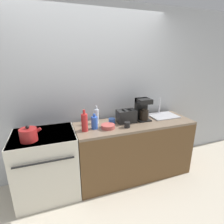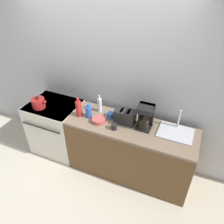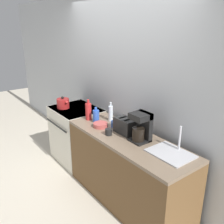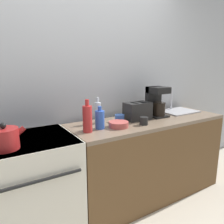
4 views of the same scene
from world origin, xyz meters
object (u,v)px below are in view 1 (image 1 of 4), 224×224
Objects in this scene: stove at (47,164)px; cup_black at (127,125)px; coffee_maker at (143,109)px; bottle_red at (85,122)px; kettle at (29,135)px; cup_blue at (112,121)px; bottle_clear at (97,116)px; bottle_blue at (94,123)px; bowl at (108,126)px; toaster at (126,116)px.

cup_black is at bearing -8.33° from stove.
bottle_red is (-0.93, -0.13, -0.05)m from coffee_maker.
kettle reaches higher than cup_blue.
bottle_clear is at bearing 10.32° from stove.
bottle_blue is at bearing -4.54° from stove.
bottle_red is (-0.14, -0.03, 0.03)m from bottle_blue.
kettle is 1.29× the size of bowl.
cup_blue is at bearing 2.77° from stove.
bottle_blue is at bearing 6.40° from kettle.
toaster reaches higher than stove.
bottle_blue is 2.57× the size of cup_black.
bowl is (0.10, -0.24, -0.08)m from bottle_clear.
bowl is (0.18, -0.05, -0.06)m from bottle_blue.
bottle_clear is (-0.71, 0.09, -0.06)m from coffee_maker.
toaster is at bearing 22.39° from bowl.
cup_black is (0.15, -0.21, -0.00)m from cup_blue.
bottle_blue is at bearing 166.04° from cup_black.
toaster is 0.22m from cup_black.
coffee_maker is at bearing 7.01° from bottle_blue.
bottle_clear is (0.08, 0.19, 0.02)m from bottle_blue.
cup_black is (0.44, -0.11, -0.05)m from bottle_blue.
bottle_blue is 0.31m from cup_blue.
coffee_maker reaches higher than bowl.
bowl is (-0.26, 0.06, -0.01)m from cup_black.
stove is 0.78m from bottle_red.
cup_blue is 0.26m from cup_black.
toaster reaches higher than cup_black.
stove is 0.85m from bottle_blue.
bottle_clear is 0.91× the size of bottle_red.
coffee_maker reaches higher than bottle_clear.
bottle_red is (-0.22, -0.22, 0.01)m from bottle_clear.
cup_black is at bearing -39.80° from bottle_clear.
coffee_maker is 4.13× the size of cup_black.
coffee_maker reaches higher than kettle.
stove is 1.58m from coffee_maker.
coffee_maker is 0.72m from bottle_clear.
bowl is (-0.11, -0.15, -0.01)m from cup_blue.
cup_black is at bearing -54.07° from cup_blue.
coffee_maker is 1.61× the size of bottle_blue.
kettle is 0.72× the size of coffee_maker.
bottle_red reaches higher than cup_blue.
stove is at bearing 175.46° from bottle_blue.
bowl is at bearing -67.92° from bottle_clear.
coffee_maker is 0.94m from bottle_red.
bottle_red is 0.33m from bowl.
toaster is 0.23m from cup_blue.
stove is 4.74× the size of bowl.
cup_black is 0.27m from bowl.
bottle_red is 0.59m from cup_black.
kettle is 1.11m from cup_blue.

